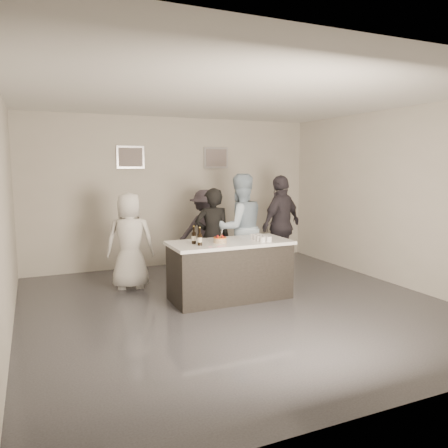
# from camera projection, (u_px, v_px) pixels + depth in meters

# --- Properties ---
(floor) EXTENTS (6.00, 6.00, 0.00)m
(floor) POSITION_uv_depth(u_px,v_px,m) (238.00, 305.00, 6.42)
(floor) COLOR #3D3D42
(floor) RESTS_ON ground
(ceiling) EXTENTS (6.00, 6.00, 0.00)m
(ceiling) POSITION_uv_depth(u_px,v_px,m) (239.00, 96.00, 6.02)
(ceiling) COLOR white
(wall_back) EXTENTS (6.00, 0.04, 3.00)m
(wall_back) POSITION_uv_depth(u_px,v_px,m) (175.00, 192.00, 8.94)
(wall_back) COLOR beige
(wall_back) RESTS_ON ground
(wall_front) EXTENTS (6.00, 0.04, 3.00)m
(wall_front) POSITION_uv_depth(u_px,v_px,m) (399.00, 235.00, 3.50)
(wall_front) COLOR beige
(wall_front) RESTS_ON ground
(wall_left) EXTENTS (0.04, 6.00, 3.00)m
(wall_left) POSITION_uv_depth(u_px,v_px,m) (3.00, 213.00, 5.03)
(wall_left) COLOR beige
(wall_left) RESTS_ON ground
(wall_right) EXTENTS (0.04, 6.00, 3.00)m
(wall_right) POSITION_uv_depth(u_px,v_px,m) (397.00, 198.00, 7.42)
(wall_right) COLOR beige
(wall_right) RESTS_ON ground
(picture_left) EXTENTS (0.54, 0.04, 0.44)m
(picture_left) POSITION_uv_depth(u_px,v_px,m) (130.00, 157.00, 8.46)
(picture_left) COLOR #B2B2B7
(picture_left) RESTS_ON wall_back
(picture_right) EXTENTS (0.54, 0.04, 0.44)m
(picture_right) POSITION_uv_depth(u_px,v_px,m) (216.00, 158.00, 9.18)
(picture_right) COLOR #B2B2B7
(picture_right) RESTS_ON wall_back
(bar_counter) EXTENTS (1.86, 0.86, 0.90)m
(bar_counter) POSITION_uv_depth(u_px,v_px,m) (230.00, 270.00, 6.71)
(bar_counter) COLOR white
(bar_counter) RESTS_ON ground
(cake) EXTENTS (0.20, 0.20, 0.07)m
(cake) POSITION_uv_depth(u_px,v_px,m) (220.00, 240.00, 6.52)
(cake) COLOR orange
(cake) RESTS_ON bar_counter
(beer_bottle_a) EXTENTS (0.07, 0.07, 0.26)m
(beer_bottle_a) POSITION_uv_depth(u_px,v_px,m) (194.00, 235.00, 6.41)
(beer_bottle_a) COLOR black
(beer_bottle_a) RESTS_ON bar_counter
(beer_bottle_b) EXTENTS (0.07, 0.07, 0.26)m
(beer_bottle_b) POSITION_uv_depth(u_px,v_px,m) (200.00, 237.00, 6.28)
(beer_bottle_b) COLOR black
(beer_bottle_b) RESTS_ON bar_counter
(tumbler_cluster) EXTENTS (0.19, 0.40, 0.08)m
(tumbler_cluster) POSITION_uv_depth(u_px,v_px,m) (261.00, 238.00, 6.73)
(tumbler_cluster) COLOR #CA8D13
(tumbler_cluster) RESTS_ON bar_counter
(candles) EXTENTS (0.24, 0.08, 0.01)m
(candles) POSITION_uv_depth(u_px,v_px,m) (219.00, 247.00, 6.20)
(candles) COLOR pink
(candles) RESTS_ON bar_counter
(person_main_black) EXTENTS (0.67, 0.50, 1.67)m
(person_main_black) POSITION_uv_depth(u_px,v_px,m) (212.00, 237.00, 7.48)
(person_main_black) COLOR black
(person_main_black) RESTS_ON ground
(person_main_blue) EXTENTS (0.94, 0.74, 1.90)m
(person_main_blue) POSITION_uv_depth(u_px,v_px,m) (240.00, 228.00, 7.65)
(person_main_blue) COLOR #9CB6CD
(person_main_blue) RESTS_ON ground
(person_guest_left) EXTENTS (0.89, 0.68, 1.61)m
(person_guest_left) POSITION_uv_depth(u_px,v_px,m) (130.00, 241.00, 7.23)
(person_guest_left) COLOR silver
(person_guest_left) RESTS_ON ground
(person_guest_right) EXTENTS (1.18, 0.87, 1.86)m
(person_guest_right) POSITION_uv_depth(u_px,v_px,m) (281.00, 225.00, 8.21)
(person_guest_right) COLOR #353039
(person_guest_right) RESTS_ON ground
(person_guest_back) EXTENTS (1.10, 0.74, 1.58)m
(person_guest_back) POSITION_uv_depth(u_px,v_px,m) (205.00, 230.00, 8.49)
(person_guest_back) COLOR #363039
(person_guest_back) RESTS_ON ground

